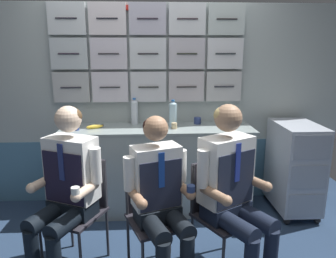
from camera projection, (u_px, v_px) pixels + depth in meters
galley_bulkhead at (151, 102)px, 3.53m from camera, size 4.20×0.14×2.15m
galley_counter at (158, 169)px, 3.43m from camera, size 1.96×0.53×0.90m
service_trolley at (294, 166)px, 3.36m from camera, size 0.40×0.65×0.95m
folding_chair_left at (81, 199)px, 2.58m from camera, size 0.53×0.53×0.84m
crew_member_left at (66, 184)px, 2.39m from camera, size 0.58×0.70×1.29m
folding_chair_right at (153, 205)px, 2.49m from camera, size 0.51×0.51×0.84m
crew_member_right at (161, 195)px, 2.30m from camera, size 0.53×0.66×1.23m
folding_chair_near_trolley at (217, 202)px, 2.53m from camera, size 0.55×0.55×0.84m
crew_member_near_trolley at (233, 185)px, 2.35m from camera, size 0.62×0.72×1.31m
water_bottle_blue_cap at (135, 112)px, 3.44m from camera, size 0.08×0.08×0.28m
sparkling_bottle_green at (173, 114)px, 3.32m from camera, size 0.08×0.08×0.28m
paper_cup_blue at (197, 121)px, 3.47m from camera, size 0.07×0.07×0.07m
coffee_cup_spare at (174, 126)px, 3.26m from camera, size 0.06×0.06×0.06m
paper_cup_tan at (76, 126)px, 3.20m from camera, size 0.06×0.06×0.08m
snack_banana at (95, 127)px, 3.27m from camera, size 0.17×0.10×0.04m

